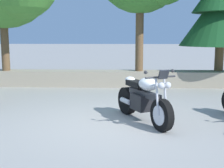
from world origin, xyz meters
TOP-DOWN VIEW (x-y plane):
  - ground_plane at (0.00, 0.00)m, footprint 120.00×120.00m
  - stone_wall at (0.00, 4.80)m, footprint 36.00×0.80m
  - motorcycle_white_centre at (0.72, 0.25)m, footprint 1.13×1.92m
  - pine_tree_far_right at (3.73, 5.02)m, footprint 2.88×2.88m

SIDE VIEW (x-z plane):
  - ground_plane at x=0.00m, z-range 0.00..0.00m
  - stone_wall at x=0.00m, z-range 0.00..0.55m
  - motorcycle_white_centre at x=0.72m, z-range -0.10..1.07m
  - pine_tree_far_right at x=3.73m, z-range 0.94..4.51m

